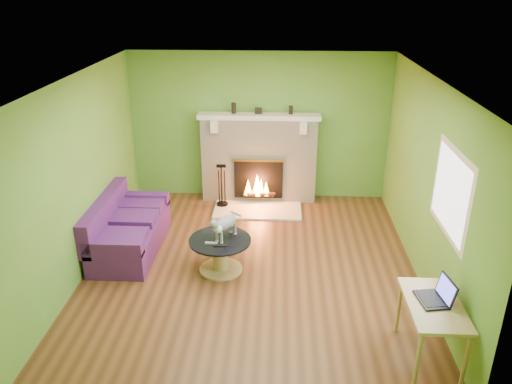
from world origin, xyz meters
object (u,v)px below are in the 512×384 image
coffee_table (220,253)px  desk (433,310)px  sofa (127,230)px  cat (226,225)px

coffee_table → desk: bearing=-34.3°
sofa → cat: 1.64m
sofa → desk: bearing=-29.5°
desk → cat: (-2.29, 1.67, 0.06)m
coffee_table → desk: (2.37, -1.62, 0.33)m
sofa → coffee_table: bearing=-20.5°
coffee_table → desk: desk is taller
coffee_table → cat: (0.08, 0.05, 0.39)m
coffee_table → desk: 2.88m
sofa → cat: (1.52, -0.49, 0.36)m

